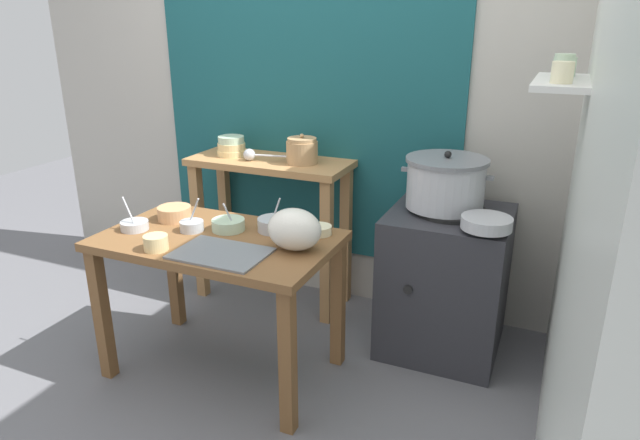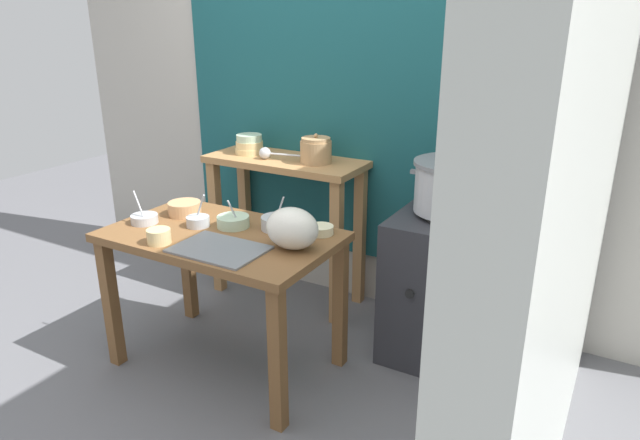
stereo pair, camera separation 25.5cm
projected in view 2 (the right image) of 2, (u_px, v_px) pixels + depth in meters
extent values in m
plane|color=slate|center=(246.00, 374.00, 2.82)|extent=(9.00, 9.00, 0.00)
cube|color=#B2ADA3|center=(365.00, 89.00, 3.24)|extent=(4.40, 0.10, 2.60)
cube|color=#195156|center=(322.00, 78.00, 3.29)|extent=(1.90, 0.02, 2.10)
cube|color=silver|center=(599.00, 139.00, 1.90)|extent=(0.10, 3.20, 2.60)
cube|color=silver|center=(566.00, 85.00, 2.08)|extent=(0.20, 0.56, 0.02)
cylinder|color=beige|center=(562.00, 75.00, 1.93)|extent=(0.08, 0.08, 0.08)
cylinder|color=#B7D1AD|center=(568.00, 69.00, 2.05)|extent=(0.07, 0.07, 0.09)
cylinder|color=#B7D1AD|center=(572.00, 69.00, 2.17)|extent=(0.09, 0.09, 0.07)
cube|color=brown|center=(221.00, 237.00, 2.68)|extent=(1.10, 0.66, 0.04)
cube|color=brown|center=(111.00, 303.00, 2.81)|extent=(0.06, 0.06, 0.68)
cube|color=brown|center=(278.00, 360.00, 2.34)|extent=(0.06, 0.06, 0.68)
cube|color=brown|center=(188.00, 263.00, 3.27)|extent=(0.06, 0.06, 0.68)
cube|color=brown|center=(340.00, 304.00, 2.80)|extent=(0.06, 0.06, 0.68)
cube|color=#B27F4C|center=(285.00, 162.00, 3.34)|extent=(0.96, 0.40, 0.04)
cube|color=#B27F4C|center=(217.00, 228.00, 3.57)|extent=(0.06, 0.06, 0.86)
cube|color=#B27F4C|center=(336.00, 254.00, 3.17)|extent=(0.06, 0.06, 0.86)
cube|color=#B27F4C|center=(245.00, 214.00, 3.81)|extent=(0.06, 0.06, 0.86)
cube|color=#B27F4C|center=(360.00, 237.00, 3.41)|extent=(0.06, 0.06, 0.86)
cube|color=#2D2D33|center=(453.00, 287.00, 2.89)|extent=(0.60, 0.60, 0.76)
cylinder|color=black|center=(459.00, 216.00, 2.76)|extent=(0.36, 0.36, 0.02)
cylinder|color=black|center=(410.00, 294.00, 2.67)|extent=(0.04, 0.02, 0.04)
cylinder|color=#B7BABF|center=(454.00, 189.00, 2.75)|extent=(0.39, 0.39, 0.23)
cylinder|color=slate|center=(457.00, 163.00, 2.70)|extent=(0.41, 0.41, 0.02)
sphere|color=black|center=(457.00, 158.00, 2.69)|extent=(0.04, 0.04, 0.04)
cube|color=slate|center=(414.00, 172.00, 2.83)|extent=(0.04, 0.02, 0.02)
cube|color=slate|center=(500.00, 183.00, 2.63)|extent=(0.04, 0.02, 0.02)
cylinder|color=tan|center=(316.00, 152.00, 3.21)|extent=(0.18, 0.18, 0.13)
cylinder|color=tan|center=(316.00, 139.00, 3.18)|extent=(0.17, 0.17, 0.02)
sphere|color=tan|center=(316.00, 136.00, 3.18)|extent=(0.02, 0.02, 0.02)
cylinder|color=#E5C684|center=(250.00, 151.00, 3.44)|extent=(0.18, 0.18, 0.03)
cylinder|color=#E5C684|center=(249.00, 145.00, 3.43)|extent=(0.17, 0.17, 0.04)
cylinder|color=#B7D1AD|center=(249.00, 138.00, 3.42)|extent=(0.16, 0.16, 0.04)
sphere|color=#B7BABF|center=(265.00, 153.00, 3.30)|extent=(0.07, 0.07, 0.07)
cylinder|color=#B7BABF|center=(289.00, 155.00, 3.26)|extent=(0.23, 0.06, 0.01)
cube|color=slate|center=(219.00, 249.00, 2.47)|extent=(0.40, 0.28, 0.01)
ellipsoid|color=silver|center=(292.00, 228.00, 2.47)|extent=(0.25, 0.19, 0.19)
cylinder|color=#B7BABF|center=(491.00, 229.00, 2.48)|extent=(0.23, 0.23, 0.05)
cylinder|color=beige|center=(321.00, 230.00, 2.66)|extent=(0.12, 0.12, 0.04)
cylinder|color=beige|center=(321.00, 227.00, 2.65)|extent=(0.10, 0.10, 0.01)
cylinder|color=#B7BABF|center=(144.00, 219.00, 2.80)|extent=(0.13, 0.13, 0.04)
cylinder|color=maroon|center=(144.00, 216.00, 2.79)|extent=(0.11, 0.11, 0.01)
cylinder|color=#B7BABF|center=(140.00, 208.00, 2.77)|extent=(0.10, 0.03, 0.16)
cylinder|color=#E5C684|center=(159.00, 236.00, 2.54)|extent=(0.11, 0.11, 0.07)
cylinder|color=#337238|center=(158.00, 231.00, 2.53)|extent=(0.09, 0.09, 0.01)
cylinder|color=tan|center=(185.00, 208.00, 2.91)|extent=(0.17, 0.17, 0.07)
cylinder|color=#BFB28C|center=(184.00, 203.00, 2.90)|extent=(0.14, 0.14, 0.01)
cylinder|color=#B7BABF|center=(278.00, 223.00, 2.72)|extent=(0.16, 0.16, 0.06)
cylinder|color=#337238|center=(278.00, 218.00, 2.71)|extent=(0.14, 0.14, 0.01)
cylinder|color=#B7BABF|center=(279.00, 212.00, 2.72)|extent=(0.06, 0.03, 0.16)
cylinder|color=#B7BABF|center=(198.00, 221.00, 2.75)|extent=(0.11, 0.11, 0.05)
cylinder|color=beige|center=(198.00, 218.00, 2.75)|extent=(0.10, 0.10, 0.01)
cylinder|color=#B7BABF|center=(199.00, 209.00, 2.74)|extent=(0.10, 0.03, 0.17)
cylinder|color=#B7D1AD|center=(233.00, 221.00, 2.75)|extent=(0.16, 0.16, 0.05)
cylinder|color=#BFB28C|center=(233.00, 217.00, 2.74)|extent=(0.13, 0.13, 0.01)
cylinder|color=#B7BABF|center=(234.00, 214.00, 2.71)|extent=(0.04, 0.06, 0.14)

